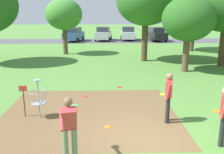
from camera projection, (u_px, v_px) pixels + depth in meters
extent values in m
plane|color=#518438|center=(145.00, 139.00, 7.34)|extent=(160.00, 160.00, 0.00)
cube|color=brown|center=(90.00, 113.00, 9.26)|extent=(6.38, 5.57, 0.01)
cylinder|color=#9E9EA3|center=(39.00, 99.00, 8.73)|extent=(0.05, 0.05, 1.35)
cylinder|color=#9E9EA3|center=(37.00, 80.00, 8.55)|extent=(0.24, 0.24, 0.04)
torus|color=#9E9EA3|center=(38.00, 92.00, 8.66)|extent=(0.58, 0.58, 0.02)
torus|color=#9E9EA3|center=(39.00, 103.00, 8.76)|extent=(0.55, 0.55, 0.03)
cylinder|color=#9E9EA3|center=(39.00, 103.00, 8.76)|extent=(0.48, 0.48, 0.02)
cylinder|color=gray|center=(45.00, 97.00, 8.71)|extent=(0.01, 0.01, 0.40)
cylinder|color=gray|center=(45.00, 96.00, 8.85)|extent=(0.01, 0.01, 0.40)
cylinder|color=gray|center=(42.00, 95.00, 8.93)|extent=(0.01, 0.01, 0.40)
cylinder|color=gray|center=(38.00, 95.00, 8.93)|extent=(0.01, 0.01, 0.40)
cylinder|color=gray|center=(34.00, 96.00, 8.84)|extent=(0.01, 0.01, 0.40)
cylinder|color=gray|center=(32.00, 97.00, 8.70)|extent=(0.01, 0.01, 0.40)
cylinder|color=gray|center=(32.00, 99.00, 8.57)|extent=(0.01, 0.01, 0.40)
cylinder|color=gray|center=(35.00, 100.00, 8.49)|extent=(0.01, 0.01, 0.40)
cylinder|color=gray|center=(39.00, 99.00, 8.49)|extent=(0.01, 0.01, 0.40)
cylinder|color=gray|center=(43.00, 99.00, 8.58)|extent=(0.01, 0.01, 0.40)
cylinder|color=#4C3823|center=(24.00, 102.00, 8.84)|extent=(0.04, 0.04, 1.10)
cube|color=red|center=(23.00, 88.00, 8.72)|extent=(0.28, 0.03, 0.20)
cylinder|color=#232328|center=(168.00, 110.00, 8.32)|extent=(0.14, 0.14, 0.92)
cylinder|color=#232328|center=(168.00, 108.00, 8.52)|extent=(0.14, 0.14, 0.92)
cube|color=#D1383D|center=(169.00, 88.00, 8.24)|extent=(0.31, 0.41, 0.56)
sphere|color=brown|center=(170.00, 76.00, 8.14)|extent=(0.22, 0.22, 0.22)
cylinder|color=#D1383D|center=(168.00, 92.00, 8.08)|extent=(0.18, 0.13, 0.55)
cylinder|color=#D1383D|center=(168.00, 89.00, 8.44)|extent=(0.18, 0.13, 0.55)
cylinder|color=gold|center=(163.00, 94.00, 8.33)|extent=(0.22, 0.22, 0.02)
cylinder|color=slate|center=(66.00, 147.00, 6.01)|extent=(0.14, 0.14, 0.92)
cylinder|color=slate|center=(75.00, 146.00, 6.05)|extent=(0.14, 0.14, 0.92)
cube|color=#D1383D|center=(69.00, 119.00, 5.84)|extent=(0.42, 0.44, 0.60)
sphere|color=brown|center=(68.00, 102.00, 5.80)|extent=(0.22, 0.22, 0.22)
cylinder|color=#D1383D|center=(75.00, 109.00, 6.13)|extent=(0.19, 0.59, 0.21)
cylinder|color=green|center=(74.00, 106.00, 6.40)|extent=(0.22, 0.22, 0.02)
cylinder|color=#D1383D|center=(62.00, 121.00, 5.63)|extent=(0.17, 0.49, 0.37)
cylinder|color=#232328|center=(222.00, 131.00, 6.85)|extent=(0.14, 0.14, 0.92)
cylinder|color=#232328|center=(222.00, 128.00, 7.05)|extent=(0.14, 0.14, 0.92)
cylinder|color=#D1383D|center=(224.00, 110.00, 6.63)|extent=(0.19, 0.15, 0.55)
cylinder|color=#D1383D|center=(224.00, 105.00, 6.96)|extent=(0.19, 0.15, 0.55)
cylinder|color=orange|center=(217.00, 111.00, 6.90)|extent=(0.22, 0.22, 0.02)
cylinder|color=red|center=(85.00, 96.00, 11.09)|extent=(0.21, 0.21, 0.02)
cylinder|color=orange|center=(107.00, 127.00, 8.10)|extent=(0.23, 0.23, 0.02)
cylinder|color=red|center=(120.00, 87.00, 12.47)|extent=(0.25, 0.25, 0.02)
cylinder|color=#4C3823|center=(145.00, 42.00, 19.15)|extent=(0.46, 0.46, 2.91)
ellipsoid|color=#2D6623|center=(146.00, 0.00, 18.37)|extent=(4.43, 4.43, 3.76)
cylinder|color=brown|center=(65.00, 41.00, 22.44)|extent=(0.41, 0.41, 2.33)
ellipsoid|color=#428433|center=(64.00, 14.00, 21.86)|extent=(3.23, 3.23, 2.74)
cylinder|color=brown|center=(192.00, 38.00, 24.34)|extent=(0.48, 0.48, 2.49)
ellipsoid|color=#38752D|center=(195.00, 5.00, 23.56)|extent=(5.00, 5.00, 4.25)
cylinder|color=#4C3823|center=(222.00, 48.00, 17.33)|extent=(0.46, 0.46, 2.58)
cylinder|color=brown|center=(186.00, 55.00, 15.69)|extent=(0.41, 0.41, 2.08)
ellipsoid|color=#285B1E|center=(188.00, 19.00, 15.14)|extent=(3.23, 3.23, 2.75)
cube|color=#4C4C51|center=(114.00, 41.00, 33.67)|extent=(36.00, 6.00, 0.01)
cube|color=#2D4784|center=(74.00, 36.00, 32.94)|extent=(2.54, 4.46, 0.90)
cube|color=#2D333D|center=(74.00, 30.00, 32.75)|extent=(1.96, 2.44, 0.64)
cylinder|color=black|center=(71.00, 38.00, 34.44)|extent=(0.29, 0.62, 0.60)
cylinder|color=black|center=(83.00, 38.00, 34.16)|extent=(0.29, 0.62, 0.60)
cylinder|color=black|center=(64.00, 40.00, 31.94)|extent=(0.29, 0.62, 0.60)
cylinder|color=black|center=(78.00, 40.00, 31.67)|extent=(0.29, 0.62, 0.60)
cube|color=#B2B7BC|center=(104.00, 35.00, 33.83)|extent=(2.32, 4.39, 0.90)
cube|color=#2D333D|center=(104.00, 29.00, 33.64)|extent=(1.85, 2.37, 0.64)
cylinder|color=black|center=(99.00, 37.00, 35.28)|extent=(0.25, 0.62, 0.60)
cylinder|color=black|center=(111.00, 38.00, 35.11)|extent=(0.25, 0.62, 0.60)
cylinder|color=black|center=(96.00, 39.00, 32.77)|extent=(0.25, 0.62, 0.60)
cylinder|color=black|center=(109.00, 39.00, 32.60)|extent=(0.25, 0.62, 0.60)
cube|color=silver|center=(128.00, 35.00, 34.27)|extent=(1.99, 4.28, 0.90)
cube|color=#2D333D|center=(128.00, 29.00, 34.08)|extent=(1.68, 2.25, 0.64)
cylinder|color=black|center=(121.00, 37.00, 35.66)|extent=(0.21, 0.61, 0.60)
cylinder|color=black|center=(134.00, 37.00, 35.63)|extent=(0.21, 0.61, 0.60)
cylinder|color=black|center=(121.00, 39.00, 33.13)|extent=(0.21, 0.61, 0.60)
cylinder|color=black|center=(135.00, 39.00, 33.10)|extent=(0.21, 0.61, 0.60)
cube|color=black|center=(156.00, 35.00, 33.37)|extent=(2.39, 4.42, 0.90)
cube|color=#2D333D|center=(156.00, 30.00, 33.18)|extent=(1.88, 2.39, 0.64)
cylinder|color=black|center=(147.00, 38.00, 34.58)|extent=(0.26, 0.62, 0.60)
cylinder|color=black|center=(159.00, 38.00, 34.88)|extent=(0.26, 0.62, 0.60)
cylinder|color=black|center=(153.00, 40.00, 32.09)|extent=(0.26, 0.62, 0.60)
cylinder|color=black|center=(166.00, 40.00, 32.39)|extent=(0.26, 0.62, 0.60)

